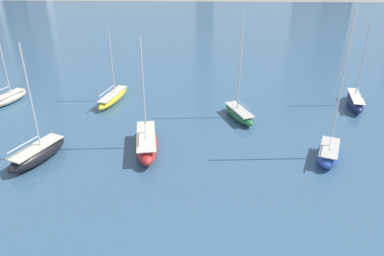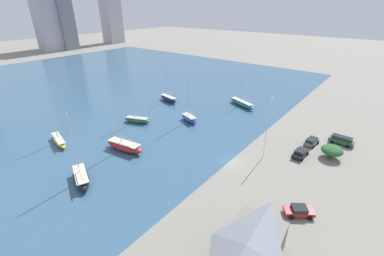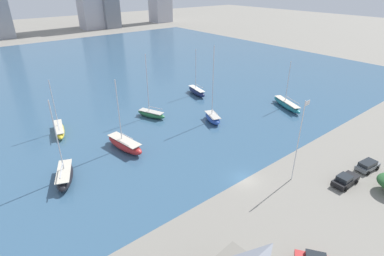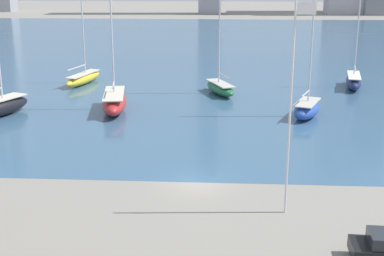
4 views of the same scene
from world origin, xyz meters
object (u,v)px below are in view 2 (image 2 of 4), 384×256
sailboat_blue (189,118)px  parked_suv_green (342,140)px  parked_pickup_black (300,153)px  flag_pole (267,126)px  sailboat_green (137,120)px  parked_sedan_red (299,211)px  sailboat_black (81,177)px  sailboat_navy (168,99)px  sailboat_yellow (59,140)px  sailboat_teal (242,103)px  parked_wagon_gray (312,141)px  sailboat_red (124,146)px

sailboat_blue → parked_suv_green: (11.61, -34.93, 0.00)m
parked_pickup_black → flag_pole: bearing=43.6°
sailboat_green → parked_suv_green: (20.78, -45.45, 0.15)m
sailboat_blue → parked_sedan_red: sailboat_blue is taller
sailboat_black → sailboat_green: bearing=50.1°
sailboat_navy → sailboat_yellow: bearing=-170.1°
sailboat_teal → parked_sedan_red: bearing=-119.0°
sailboat_navy → parked_pickup_black: bearing=-89.4°
sailboat_navy → parked_pickup_black: 45.30m
parked_wagon_gray → parked_suv_green: bearing=47.8°
flag_pole → sailboat_navy: flag_pole is taller
sailboat_blue → sailboat_red: size_ratio=1.25×
parked_pickup_black → sailboat_red: bearing=37.4°
flag_pole → sailboat_blue: (4.63, 23.42, -6.07)m
parked_wagon_gray → sailboat_red: bearing=-130.8°
sailboat_green → parked_wagon_gray: 43.41m
sailboat_teal → parked_suv_green: 30.37m
sailboat_blue → flag_pole: bearing=-80.6°
sailboat_navy → parked_sedan_red: 55.58m
parked_suv_green → parked_sedan_red: parked_suv_green is taller
flag_pole → sailboat_green: size_ratio=0.93×
sailboat_red → parked_wagon_gray: 41.67m
sailboat_yellow → sailboat_navy: bearing=12.8°
sailboat_green → sailboat_blue: 13.96m
sailboat_red → sailboat_teal: (39.95, -6.90, -0.19)m
sailboat_black → parked_pickup_black: 43.07m
parked_suv_green → parked_pickup_black: 12.52m
sailboat_navy → parked_wagon_gray: 45.04m
sailboat_green → parked_suv_green: size_ratio=2.74×
parked_sedan_red → parked_wagon_gray: (23.71, 4.70, 0.04)m
sailboat_blue → sailboat_red: sailboat_blue is taller
sailboat_teal → parked_wagon_gray: 27.03m
parked_sedan_red → sailboat_blue: bearing=29.0°
sailboat_teal → parked_suv_green: (-7.70, -29.37, 0.13)m
sailboat_red → parked_pickup_black: size_ratio=2.65×
sailboat_black → sailboat_red: size_ratio=1.00×
parked_wagon_gray → sailboat_teal: bearing=160.6°
sailboat_red → flag_pole: bearing=-66.1°
sailboat_black → parked_wagon_gray: bearing=-12.7°
sailboat_navy → parked_sedan_red: size_ratio=2.62×
sailboat_black → parked_suv_green: bearing=-14.4°
sailboat_green → sailboat_black: bearing=-175.3°
sailboat_black → sailboat_blue: sailboat_blue is taller
parked_sedan_red → parked_pickup_black: bearing=-18.6°
sailboat_green → sailboat_navy: size_ratio=1.18×
sailboat_blue → sailboat_teal: size_ratio=1.47×
sailboat_blue → parked_suv_green: bearing=-51.0°
sailboat_teal → sailboat_red: bearing=-167.6°
parked_sedan_red → parked_pickup_black: parked_pickup_black is taller
sailboat_green → sailboat_red: 14.69m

